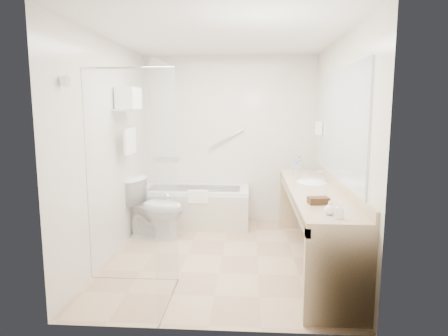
# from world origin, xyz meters

# --- Properties ---
(floor) EXTENTS (3.20, 3.20, 0.00)m
(floor) POSITION_xyz_m (0.00, 0.00, 0.00)
(floor) COLOR tan
(floor) RESTS_ON ground
(ceiling) EXTENTS (2.60, 3.20, 0.10)m
(ceiling) POSITION_xyz_m (0.00, 0.00, 2.50)
(ceiling) COLOR silver
(ceiling) RESTS_ON wall_back
(wall_back) EXTENTS (2.60, 0.10, 2.50)m
(wall_back) POSITION_xyz_m (0.00, 1.60, 1.25)
(wall_back) COLOR beige
(wall_back) RESTS_ON ground
(wall_front) EXTENTS (2.60, 0.10, 2.50)m
(wall_front) POSITION_xyz_m (0.00, -1.60, 1.25)
(wall_front) COLOR beige
(wall_front) RESTS_ON ground
(wall_left) EXTENTS (0.10, 3.20, 2.50)m
(wall_left) POSITION_xyz_m (-1.30, 0.00, 1.25)
(wall_left) COLOR beige
(wall_left) RESTS_ON ground
(wall_right) EXTENTS (0.10, 3.20, 2.50)m
(wall_right) POSITION_xyz_m (1.30, 0.00, 1.25)
(wall_right) COLOR beige
(wall_right) RESTS_ON ground
(bathtub) EXTENTS (1.60, 0.73, 0.59)m
(bathtub) POSITION_xyz_m (-0.50, 1.24, 0.28)
(bathtub) COLOR silver
(bathtub) RESTS_ON floor
(grab_bar_short) EXTENTS (0.40, 0.03, 0.03)m
(grab_bar_short) POSITION_xyz_m (-0.95, 1.56, 0.95)
(grab_bar_short) COLOR silver
(grab_bar_short) RESTS_ON wall_back
(grab_bar_long) EXTENTS (0.53, 0.03, 0.33)m
(grab_bar_long) POSITION_xyz_m (-0.05, 1.56, 1.25)
(grab_bar_long) COLOR silver
(grab_bar_long) RESTS_ON wall_back
(shower_enclosure) EXTENTS (0.96, 0.91, 2.11)m
(shower_enclosure) POSITION_xyz_m (-0.63, -0.93, 1.07)
(shower_enclosure) COLOR silver
(shower_enclosure) RESTS_ON floor
(towel_shelf) EXTENTS (0.24, 0.55, 0.81)m
(towel_shelf) POSITION_xyz_m (-1.17, 0.35, 1.75)
(towel_shelf) COLOR silver
(towel_shelf) RESTS_ON wall_left
(vanity_counter) EXTENTS (0.55, 2.70, 0.95)m
(vanity_counter) POSITION_xyz_m (1.02, -0.15, 0.64)
(vanity_counter) COLOR tan
(vanity_counter) RESTS_ON floor
(sink) EXTENTS (0.40, 0.52, 0.14)m
(sink) POSITION_xyz_m (1.05, 0.25, 0.82)
(sink) COLOR silver
(sink) RESTS_ON vanity_counter
(faucet) EXTENTS (0.03, 0.03, 0.14)m
(faucet) POSITION_xyz_m (1.20, 0.25, 0.93)
(faucet) COLOR silver
(faucet) RESTS_ON vanity_counter
(mirror) EXTENTS (0.02, 2.00, 1.20)m
(mirror) POSITION_xyz_m (1.29, -0.15, 1.55)
(mirror) COLOR #B1B7BE
(mirror) RESTS_ON wall_right
(hairdryer_unit) EXTENTS (0.08, 0.10, 0.18)m
(hairdryer_unit) POSITION_xyz_m (1.25, 1.05, 1.45)
(hairdryer_unit) COLOR white
(hairdryer_unit) RESTS_ON wall_right
(toilet) EXTENTS (0.90, 0.64, 0.79)m
(toilet) POSITION_xyz_m (-0.95, 0.62, 0.40)
(toilet) COLOR silver
(toilet) RESTS_ON floor
(amenity_basket) EXTENTS (0.20, 0.15, 0.06)m
(amenity_basket) POSITION_xyz_m (0.95, -0.85, 0.88)
(amenity_basket) COLOR #462E19
(amenity_basket) RESTS_ON vanity_counter
(soap_bottle_a) EXTENTS (0.10, 0.15, 0.06)m
(soap_bottle_a) POSITION_xyz_m (1.04, -1.34, 0.88)
(soap_bottle_a) COLOR white
(soap_bottle_a) RESTS_ON vanity_counter
(soap_bottle_b) EXTENTS (0.12, 0.14, 0.09)m
(soap_bottle_b) POSITION_xyz_m (0.98, -1.22, 0.90)
(soap_bottle_b) COLOR white
(soap_bottle_b) RESTS_ON vanity_counter
(water_bottle_left) EXTENTS (0.06, 0.06, 0.21)m
(water_bottle_left) POSITION_xyz_m (1.00, 1.10, 0.94)
(water_bottle_left) COLOR silver
(water_bottle_left) RESTS_ON vanity_counter
(water_bottle_mid) EXTENTS (0.06, 0.06, 0.21)m
(water_bottle_mid) POSITION_xyz_m (0.91, 0.56, 0.94)
(water_bottle_mid) COLOR silver
(water_bottle_mid) RESTS_ON vanity_counter
(water_bottle_right) EXTENTS (0.06, 0.06, 0.19)m
(water_bottle_right) POSITION_xyz_m (0.98, 0.87, 0.93)
(water_bottle_right) COLOR silver
(water_bottle_right) RESTS_ON vanity_counter
(drinking_glass_near) EXTENTS (0.08, 0.08, 0.09)m
(drinking_glass_near) POSITION_xyz_m (0.96, 0.22, 0.90)
(drinking_glass_near) COLOR silver
(drinking_glass_near) RESTS_ON vanity_counter
(drinking_glass_far) EXTENTS (0.09, 0.09, 0.09)m
(drinking_glass_far) POSITION_xyz_m (0.85, 0.76, 0.89)
(drinking_glass_far) COLOR silver
(drinking_glass_far) RESTS_ON vanity_counter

